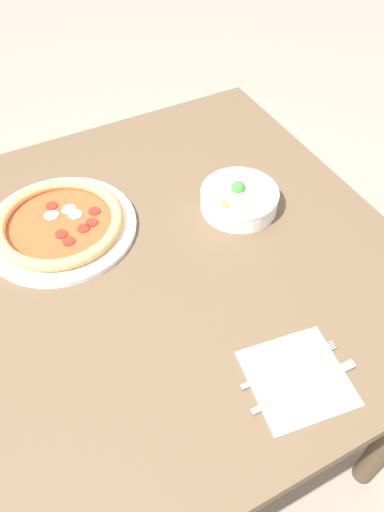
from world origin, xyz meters
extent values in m
plane|color=gray|center=(0.00, 0.00, 0.00)|extent=(8.00, 8.00, 0.00)
cube|color=brown|center=(0.00, 0.00, 0.76)|extent=(1.00, 1.04, 0.03)
cylinder|color=#4E3C2B|center=(-0.43, 0.45, 0.37)|extent=(0.06, 0.06, 0.74)
cylinder|color=white|center=(-0.17, -0.13, 0.78)|extent=(0.33, 0.33, 0.01)
torus|color=tan|center=(-0.17, -0.13, 0.80)|extent=(0.28, 0.28, 0.03)
cylinder|color=#B74723|center=(-0.17, -0.13, 0.79)|extent=(0.24, 0.24, 0.01)
cylinder|color=maroon|center=(-0.14, -0.14, 0.79)|extent=(0.03, 0.03, 0.00)
cylinder|color=maroon|center=(-0.23, -0.13, 0.79)|extent=(0.03, 0.03, 0.00)
cylinder|color=maroon|center=(-0.14, -0.07, 0.79)|extent=(0.03, 0.03, 0.00)
cylinder|color=maroon|center=(-0.11, -0.13, 0.79)|extent=(0.03, 0.03, 0.00)
cylinder|color=maroon|center=(-0.13, -0.09, 0.79)|extent=(0.03, 0.03, 0.00)
cylinder|color=maroon|center=(-0.17, -0.05, 0.79)|extent=(0.03, 0.03, 0.00)
ellipsoid|color=silver|center=(-0.20, -0.14, 0.79)|extent=(0.03, 0.03, 0.01)
ellipsoid|color=silver|center=(-0.20, -0.10, 0.79)|extent=(0.03, 0.03, 0.01)
ellipsoid|color=silver|center=(-0.18, -0.09, 0.79)|extent=(0.03, 0.03, 0.01)
cylinder|color=white|center=(-0.05, 0.25, 0.80)|extent=(0.17, 0.17, 0.05)
torus|color=white|center=(-0.05, 0.25, 0.82)|extent=(0.18, 0.18, 0.01)
ellipsoid|color=#998466|center=(-0.10, 0.22, 0.81)|extent=(0.04, 0.04, 0.02)
ellipsoid|color=#998466|center=(-0.11, 0.27, 0.81)|extent=(0.04, 0.04, 0.02)
ellipsoid|color=tan|center=(-0.12, 0.24, 0.81)|extent=(0.04, 0.04, 0.02)
ellipsoid|color=tan|center=(-0.09, 0.28, 0.82)|extent=(0.03, 0.02, 0.02)
ellipsoid|color=tan|center=(-0.10, 0.27, 0.81)|extent=(0.03, 0.04, 0.02)
ellipsoid|color=#998466|center=(0.01, 0.25, 0.81)|extent=(0.04, 0.04, 0.02)
ellipsoid|color=#998466|center=(0.01, 0.24, 0.81)|extent=(0.04, 0.03, 0.02)
sphere|color=#388433|center=(-0.06, 0.25, 0.82)|extent=(0.03, 0.03, 0.03)
ellipsoid|color=yellow|center=(-0.03, 0.20, 0.82)|extent=(0.04, 0.02, 0.02)
cube|color=white|center=(0.36, 0.11, 0.77)|extent=(0.18, 0.18, 0.00)
cube|color=silver|center=(0.34, 0.09, 0.78)|extent=(0.01, 0.13, 0.00)
cube|color=silver|center=(0.35, 0.18, 0.78)|extent=(0.00, 0.06, 0.00)
cube|color=silver|center=(0.34, 0.18, 0.78)|extent=(0.00, 0.06, 0.00)
cube|color=silver|center=(0.34, 0.18, 0.78)|extent=(0.00, 0.06, 0.00)
cube|color=silver|center=(0.33, 0.18, 0.78)|extent=(0.00, 0.06, 0.00)
cube|color=silver|center=(0.38, 0.05, 0.78)|extent=(0.01, 0.08, 0.01)
cube|color=silver|center=(0.38, 0.16, 0.78)|extent=(0.02, 0.12, 0.00)
camera|label=1|loc=(0.64, -0.23, 1.55)|focal=35.00mm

